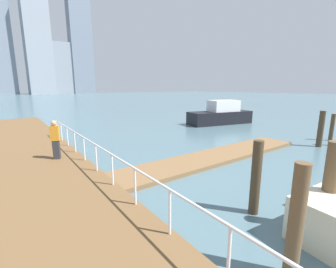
# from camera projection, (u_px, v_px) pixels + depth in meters

# --- Properties ---
(ground_plane) EXTENTS (300.00, 300.00, 0.00)m
(ground_plane) POSITION_uv_depth(u_px,v_px,m) (95.00, 132.00, 18.50)
(ground_plane) COLOR slate
(floating_dock) EXTENTS (12.16, 2.00, 0.18)m
(floating_dock) POSITION_uv_depth(u_px,v_px,m) (213.00, 157.00, 11.51)
(floating_dock) COLOR olive
(floating_dock) RESTS_ON ground_plane
(boardwalk_railing) EXTENTS (0.06, 22.40, 1.08)m
(boardwalk_railing) POSITION_uv_depth(u_px,v_px,m) (135.00, 176.00, 6.07)
(boardwalk_railing) COLOR white
(boardwalk_railing) RESTS_ON boardwalk
(dock_piling_0) EXTENTS (0.32, 0.32, 2.22)m
(dock_piling_0) POSITION_uv_depth(u_px,v_px,m) (321.00, 129.00, 13.67)
(dock_piling_0) COLOR #473826
(dock_piling_0) RESTS_ON ground_plane
(dock_piling_1) EXTENTS (0.27, 0.27, 2.30)m
(dock_piling_1) POSITION_uv_depth(u_px,v_px,m) (296.00, 222.00, 4.12)
(dock_piling_1) COLOR brown
(dock_piling_1) RESTS_ON ground_plane
(dock_piling_3) EXTENTS (0.28, 0.28, 2.17)m
(dock_piling_3) POSITION_uv_depth(u_px,v_px,m) (256.00, 178.00, 6.32)
(dock_piling_3) COLOR #473826
(dock_piling_3) RESTS_ON ground_plane
(dock_piling_4) EXTENTS (0.34, 0.34, 2.33)m
(dock_piling_4) POSITION_uv_depth(u_px,v_px,m) (330.00, 188.00, 5.51)
(dock_piling_4) COLOR brown
(dock_piling_4) RESTS_ON ground_plane
(dock_piling_5) EXTENTS (0.26, 0.26, 1.85)m
(dock_piling_5) POSITION_uv_depth(u_px,v_px,m) (332.00, 127.00, 15.32)
(dock_piling_5) COLOR brown
(dock_piling_5) RESTS_ON ground_plane
(moored_boat_1) EXTENTS (6.86, 3.40, 2.35)m
(moored_boat_1) POSITION_uv_depth(u_px,v_px,m) (221.00, 115.00, 22.59)
(moored_boat_1) COLOR black
(moored_boat_1) RESTS_ON ground_plane
(pedestrian_1) EXTENTS (0.42, 0.35, 1.76)m
(pedestrian_1) POSITION_uv_depth(u_px,v_px,m) (55.00, 139.00, 10.05)
(pedestrian_1) COLOR #333338
(pedestrian_1) RESTS_ON boardwalk
(skyline_tower_3) EXTENTS (13.56, 8.36, 54.05)m
(skyline_tower_3) POSITION_uv_depth(u_px,v_px,m) (38.00, 44.00, 122.13)
(skyline_tower_3) COLOR #8C939E
(skyline_tower_3) RESTS_ON ground_plane
(skyline_tower_4) EXTENTS (13.53, 12.55, 29.79)m
(skyline_tower_4) POSITION_uv_depth(u_px,v_px,m) (64.00, 69.00, 137.70)
(skyline_tower_4) COLOR #8C939E
(skyline_tower_4) RESTS_ON ground_plane
(skyline_tower_5) EXTENTS (13.62, 7.37, 62.30)m
(skyline_tower_5) POSITION_uv_depth(u_px,v_px,m) (80.00, 42.00, 137.82)
(skyline_tower_5) COLOR slate
(skyline_tower_5) RESTS_ON ground_plane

